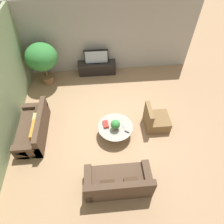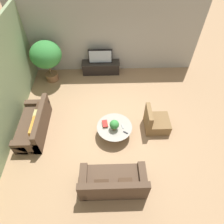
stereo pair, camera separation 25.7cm
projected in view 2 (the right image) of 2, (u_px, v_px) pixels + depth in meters
The scene contains 14 objects.
ground_plane at pixel (110, 124), 7.01m from camera, with size 24.00×24.00×0.00m, color #9E7A56.
back_wall_stone at pixel (108, 37), 8.02m from camera, with size 7.40×0.12×3.00m, color #A39E93.
side_wall_left at pixel (1, 91), 5.95m from camera, with size 0.12×7.40×3.00m, color gray.
media_console at pixel (101, 67), 8.72m from camera, with size 1.62×0.50×0.53m.
television at pixel (100, 56), 8.31m from camera, with size 1.01×0.13×0.61m.
coffee_table at pixel (114, 129), 6.52m from camera, with size 1.14×1.14×0.41m.
couch_by_wall at pixel (34, 125), 6.63m from camera, with size 0.84×1.88×0.84m.
couch_near_entry at pixel (113, 182), 5.36m from camera, with size 1.79×0.84×0.84m.
armchair_wicker at pixel (156, 122), 6.72m from camera, with size 0.80×0.76×0.86m.
potted_palm_tall at pixel (46, 56), 7.72m from camera, with size 1.20×1.20×1.74m.
potted_plant_tabletop at pixel (114, 125), 6.22m from camera, with size 0.30×0.30×0.36m.
book_stack at pixel (105, 124), 6.45m from camera, with size 0.21×0.30×0.07m.
remote_black at pixel (126, 133), 6.26m from camera, with size 0.04×0.16×0.02m, color black.
remote_silver at pixel (123, 126), 6.42m from camera, with size 0.04×0.16×0.02m, color gray.
Camera 2 is at (-0.06, -4.27, 5.57)m, focal length 32.00 mm.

